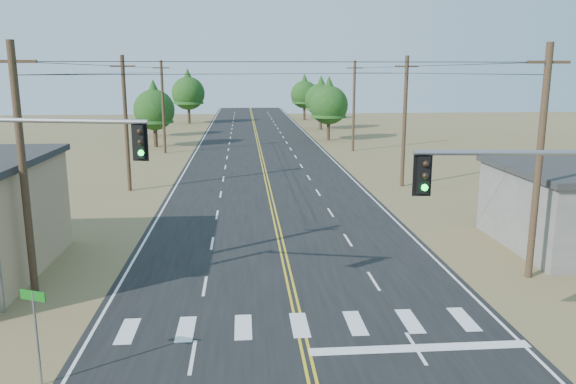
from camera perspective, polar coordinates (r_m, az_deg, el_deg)
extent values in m
cube|color=black|center=(41.37, -1.87, -0.16)|extent=(15.00, 200.00, 0.02)
cylinder|color=#4C3826|center=(24.27, -25.31, 1.89)|extent=(0.30, 0.30, 10.00)
cube|color=#4C3826|center=(23.97, -26.23, 11.81)|extent=(1.80, 0.12, 0.12)
cylinder|color=#4C3826|center=(43.41, -16.13, 6.62)|extent=(0.30, 0.30, 10.00)
cube|color=#4C3826|center=(43.24, -16.46, 12.16)|extent=(1.80, 0.12, 0.12)
cylinder|color=#4C3826|center=(63.08, -12.57, 8.39)|extent=(0.30, 0.30, 10.00)
cube|color=#4C3826|center=(62.96, -12.75, 12.20)|extent=(1.80, 0.12, 0.12)
cylinder|color=#4C3826|center=(25.86, 24.12, 2.57)|extent=(0.30, 0.30, 10.00)
cube|color=#4C3826|center=(25.58, 24.95, 11.87)|extent=(1.80, 0.12, 0.12)
cylinder|color=#4C3826|center=(44.31, 11.74, 6.94)|extent=(0.30, 0.30, 10.00)
cube|color=#4C3826|center=(44.15, 11.98, 12.38)|extent=(1.80, 0.12, 0.12)
cylinder|color=#4C3826|center=(63.71, 6.70, 8.63)|extent=(0.30, 0.30, 10.00)
cube|color=#4C3826|center=(63.59, 6.79, 12.41)|extent=(1.80, 0.12, 0.12)
cylinder|color=gray|center=(20.65, -21.99, 6.73)|extent=(6.00, 1.59, 0.16)
cube|color=black|center=(19.45, -14.80, 4.97)|extent=(0.42, 0.38, 1.11)
sphere|color=black|center=(19.23, -14.82, 5.96)|extent=(0.20, 0.20, 0.20)
sphere|color=black|center=(19.27, -14.76, 4.91)|extent=(0.20, 0.20, 0.20)
sphere|color=#0CE533|center=(19.32, -14.71, 3.87)|extent=(0.20, 0.20, 0.20)
cylinder|color=gray|center=(16.60, 22.61, 3.70)|extent=(5.86, 0.64, 0.15)
cube|color=black|center=(15.88, 13.54, 1.72)|extent=(0.35, 0.31, 1.03)
sphere|color=black|center=(15.67, 13.84, 2.79)|extent=(0.19, 0.19, 0.19)
sphere|color=black|center=(15.73, 13.78, 1.61)|extent=(0.19, 0.19, 0.19)
sphere|color=#0CE533|center=(15.79, 13.72, 0.44)|extent=(0.19, 0.19, 0.19)
cylinder|color=gray|center=(17.87, -24.12, -13.48)|extent=(0.07, 0.07, 2.85)
cube|color=#0E6615|center=(17.36, -24.50, -9.56)|extent=(0.80, 0.38, 0.28)
cylinder|color=#3F2D1E|center=(68.90, -13.32, 5.67)|extent=(0.49, 0.49, 2.87)
cone|color=#144413|center=(68.58, -13.48, 8.98)|extent=(4.47, 4.47, 5.11)
sphere|color=#144413|center=(68.64, -13.44, 8.12)|extent=(4.79, 4.79, 4.79)
cylinder|color=#3F2D1E|center=(80.15, -13.35, 6.41)|extent=(0.40, 0.40, 2.51)
cone|color=#144413|center=(79.90, -13.48, 8.89)|extent=(3.90, 3.90, 4.46)
sphere|color=#144413|center=(79.95, -13.44, 8.24)|extent=(4.18, 4.18, 4.18)
cylinder|color=#3F2D1E|center=(99.04, -10.03, 7.84)|extent=(0.49, 0.49, 3.37)
cone|color=#144413|center=(98.81, -10.13, 10.55)|extent=(5.25, 5.25, 6.00)
sphere|color=#144413|center=(98.85, -10.10, 9.84)|extent=(5.62, 5.62, 5.62)
cylinder|color=#3F2D1E|center=(73.74, 4.12, 6.41)|extent=(0.42, 0.42, 2.98)
cone|color=#144413|center=(73.44, 4.17, 9.63)|extent=(4.64, 4.64, 5.30)
sphere|color=#144413|center=(73.49, 4.16, 8.79)|extent=(4.97, 4.97, 4.97)
cylinder|color=#3F2D1E|center=(87.79, 3.33, 7.34)|extent=(0.46, 0.46, 2.98)
cone|color=#144413|center=(87.54, 3.36, 10.04)|extent=(4.63, 4.63, 5.30)
sphere|color=#144413|center=(87.58, 3.36, 9.34)|extent=(4.96, 4.96, 4.96)
cylinder|color=#3F2D1E|center=(105.34, 1.67, 8.17)|extent=(0.47, 0.47, 3.03)
cone|color=#144413|center=(105.13, 1.68, 10.46)|extent=(4.72, 4.72, 5.39)
sphere|color=#144413|center=(105.17, 1.68, 9.87)|extent=(5.05, 5.05, 5.05)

